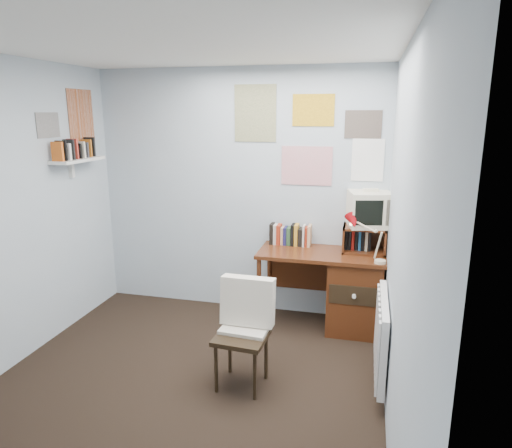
% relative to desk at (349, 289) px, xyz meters
% --- Properties ---
extents(ground, '(3.50, 3.50, 0.00)m').
position_rel_desk_xyz_m(ground, '(-1.17, -1.48, -0.41)').
color(ground, black).
rests_on(ground, ground).
extents(back_wall, '(3.00, 0.02, 2.50)m').
position_rel_desk_xyz_m(back_wall, '(-1.17, 0.27, 0.84)').
color(back_wall, '#B0BEC9').
rests_on(back_wall, ground).
extents(right_wall, '(0.02, 3.50, 2.50)m').
position_rel_desk_xyz_m(right_wall, '(0.33, -1.48, 0.84)').
color(right_wall, '#B0BEC9').
rests_on(right_wall, ground).
extents(ceiling, '(3.00, 3.50, 0.02)m').
position_rel_desk_xyz_m(ceiling, '(-1.17, -1.48, 2.09)').
color(ceiling, white).
rests_on(ceiling, back_wall).
extents(desk, '(1.20, 0.55, 0.76)m').
position_rel_desk_xyz_m(desk, '(0.00, 0.00, 0.00)').
color(desk, '#4F2612').
rests_on(desk, ground).
extents(desk_chair, '(0.44, 0.42, 0.81)m').
position_rel_desk_xyz_m(desk_chair, '(-0.74, -1.17, -0.00)').
color(desk_chair, black).
rests_on(desk_chair, ground).
extents(desk_lamp, '(0.28, 0.25, 0.37)m').
position_rel_desk_xyz_m(desk_lamp, '(0.27, -0.21, 0.54)').
color(desk_lamp, '#AA0B12').
rests_on(desk_lamp, desk).
extents(tv_riser, '(0.40, 0.30, 0.25)m').
position_rel_desk_xyz_m(tv_riser, '(0.12, 0.11, 0.48)').
color(tv_riser, '#4F2612').
rests_on(tv_riser, desk).
extents(crt_tv, '(0.45, 0.43, 0.36)m').
position_rel_desk_xyz_m(crt_tv, '(0.15, 0.13, 0.79)').
color(crt_tv, beige).
rests_on(crt_tv, tv_riser).
extents(book_row, '(0.60, 0.14, 0.22)m').
position_rel_desk_xyz_m(book_row, '(-0.51, 0.18, 0.46)').
color(book_row, '#4F2612').
rests_on(book_row, desk).
extents(radiator, '(0.09, 0.80, 0.60)m').
position_rel_desk_xyz_m(radiator, '(0.29, -0.93, 0.01)').
color(radiator, white).
rests_on(radiator, right_wall).
extents(wall_shelf, '(0.20, 0.62, 0.24)m').
position_rel_desk_xyz_m(wall_shelf, '(-2.57, -0.38, 1.21)').
color(wall_shelf, white).
rests_on(wall_shelf, left_wall).
extents(posters_back, '(1.20, 0.01, 0.90)m').
position_rel_desk_xyz_m(posters_back, '(-0.47, 0.26, 1.44)').
color(posters_back, white).
rests_on(posters_back, back_wall).
extents(posters_left, '(0.01, 0.70, 0.60)m').
position_rel_desk_xyz_m(posters_left, '(-2.67, -0.38, 1.59)').
color(posters_left, white).
rests_on(posters_left, left_wall).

